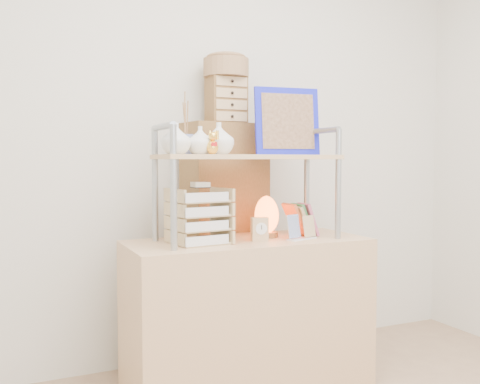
# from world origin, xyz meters

# --- Properties ---
(room_shell) EXTENTS (3.42, 3.41, 2.61)m
(room_shell) POSITION_xyz_m (0.00, 0.39, 1.69)
(room_shell) COLOR silver
(room_shell) RESTS_ON ground
(desk) EXTENTS (1.20, 0.50, 0.75)m
(desk) POSITION_xyz_m (0.00, 1.20, 0.38)
(desk) COLOR tan
(desk) RESTS_ON ground
(cabinet) EXTENTS (0.48, 0.29, 1.35)m
(cabinet) POSITION_xyz_m (0.03, 1.57, 0.68)
(cabinet) COLOR brown
(cabinet) RESTS_ON ground
(hutch) EXTENTS (0.91, 0.34, 0.78)m
(hutch) POSITION_xyz_m (-0.05, 1.21, 1.19)
(hutch) COLOR #969DA4
(hutch) RESTS_ON desk
(letter_tray) EXTENTS (0.27, 0.25, 0.29)m
(letter_tray) POSITION_xyz_m (-0.26, 1.18, 0.87)
(letter_tray) COLOR tan
(letter_tray) RESTS_ON desk
(salt_lamp) EXTENTS (0.14, 0.13, 0.21)m
(salt_lamp) POSITION_xyz_m (0.13, 1.25, 0.86)
(salt_lamp) COLOR brown
(salt_lamp) RESTS_ON desk
(desk_clock) EXTENTS (0.09, 0.05, 0.12)m
(desk_clock) POSITION_xyz_m (0.03, 1.14, 0.81)
(desk_clock) COLOR tan
(desk_clock) RESTS_ON desk
(postcard_stand) EXTENTS (0.18, 0.10, 0.13)m
(postcard_stand) POSITION_xyz_m (0.25, 1.10, 0.79)
(postcard_stand) COLOR white
(postcard_stand) RESTS_ON desk
(drawer_chest) EXTENTS (0.20, 0.16, 0.25)m
(drawer_chest) POSITION_xyz_m (0.03, 1.55, 1.48)
(drawer_chest) COLOR brown
(drawer_chest) RESTS_ON cabinet
(woven_basket) EXTENTS (0.25, 0.25, 0.10)m
(woven_basket) POSITION_xyz_m (0.03, 1.55, 1.65)
(woven_basket) COLOR #885F3E
(woven_basket) RESTS_ON drawer_chest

